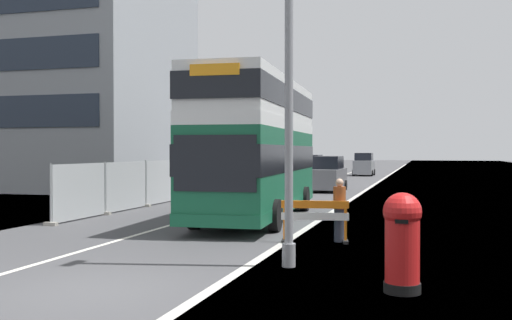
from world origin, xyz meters
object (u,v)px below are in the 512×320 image
(red_pillar_postbox, at_px, (402,238))
(car_receding_mid, at_px, (296,170))
(lamppost_foreground, at_px, (289,51))
(car_far_side, at_px, (364,165))
(roadworks_barrier, at_px, (315,216))
(car_receding_far, at_px, (310,167))
(pedestrian_at_kerb, at_px, (339,210))
(car_oncoming_near, at_px, (327,175))
(double_decker_bus, at_px, (258,145))

(red_pillar_postbox, bearing_deg, car_receding_mid, 105.50)
(lamppost_foreground, height_order, car_receding_mid, lamppost_foreground)
(car_far_side, bearing_deg, roadworks_barrier, -85.88)
(car_receding_mid, bearing_deg, car_receding_far, 93.68)
(red_pillar_postbox, height_order, pedestrian_at_kerb, red_pillar_postbox)
(car_receding_far, distance_m, car_far_side, 8.35)
(red_pillar_postbox, relative_size, car_oncoming_near, 0.38)
(red_pillar_postbox, relative_size, pedestrian_at_kerb, 1.02)
(car_receding_mid, relative_size, car_receding_far, 0.94)
(red_pillar_postbox, bearing_deg, car_oncoming_near, 102.20)
(roadworks_barrier, bearing_deg, pedestrian_at_kerb, 29.79)
(lamppost_foreground, xyz_separation_m, car_oncoming_near, (-3.02, 23.48, -3.59))
(roadworks_barrier, bearing_deg, lamppost_foreground, -88.88)
(car_receding_far, distance_m, pedestrian_at_kerb, 35.76)
(red_pillar_postbox, distance_m, car_receding_far, 41.47)
(double_decker_bus, xyz_separation_m, red_pillar_postbox, (5.52, -10.11, -1.71))
(red_pillar_postbox, distance_m, car_receding_mid, 33.23)
(car_oncoming_near, bearing_deg, car_far_side, 90.30)
(lamppost_foreground, height_order, car_oncoming_near, lamppost_foreground)
(car_receding_mid, relative_size, pedestrian_at_kerb, 2.46)
(red_pillar_postbox, distance_m, car_far_side, 48.11)
(red_pillar_postbox, distance_m, roadworks_barrier, 5.66)
(car_receding_mid, bearing_deg, pedestrian_at_kerb, -75.23)
(roadworks_barrier, height_order, car_far_side, car_far_side)
(double_decker_bus, bearing_deg, car_receding_far, 97.35)
(car_oncoming_near, relative_size, car_far_side, 1.20)
(car_receding_far, bearing_deg, lamppost_foreground, -79.74)
(double_decker_bus, xyz_separation_m, car_receding_far, (-3.90, 30.27, -1.68))
(car_oncoming_near, relative_size, car_receding_far, 1.03)
(roadworks_barrier, height_order, pedestrian_at_kerb, pedestrian_at_kerb)
(car_oncoming_near, bearing_deg, double_decker_bus, -90.29)
(car_receding_far, bearing_deg, pedestrian_at_kerb, -77.81)
(lamppost_foreground, xyz_separation_m, roadworks_barrier, (-0.07, 3.40, -3.86))
(car_far_side, xyz_separation_m, pedestrian_at_kerb, (3.69, -42.36, -0.18))
(lamppost_foreground, relative_size, car_receding_mid, 2.29)
(car_oncoming_near, xyz_separation_m, car_receding_mid, (-3.44, 6.86, 0.04))
(car_receding_mid, height_order, pedestrian_at_kerb, car_receding_mid)
(double_decker_bus, relative_size, roadworks_barrier, 6.12)
(car_oncoming_near, xyz_separation_m, car_far_side, (-0.12, 22.62, 0.05))
(double_decker_bus, distance_m, lamppost_foreground, 9.18)
(car_receding_far, bearing_deg, car_far_side, 62.45)
(pedestrian_at_kerb, bearing_deg, car_receding_far, 102.19)
(car_oncoming_near, height_order, car_far_side, car_far_side)
(roadworks_barrier, distance_m, car_receding_mid, 27.70)
(double_decker_bus, distance_m, car_far_side, 37.71)
(roadworks_barrier, bearing_deg, red_pillar_postbox, -63.95)
(car_receding_far, height_order, pedestrian_at_kerb, car_receding_far)
(roadworks_barrier, distance_m, pedestrian_at_kerb, 0.72)
(pedestrian_at_kerb, bearing_deg, car_receding_mid, 104.77)
(car_receding_far, relative_size, car_far_side, 1.17)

